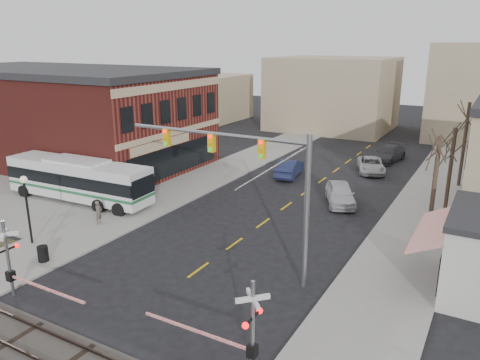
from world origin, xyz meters
name	(u,v)px	position (x,y,z in m)	size (l,w,h in m)	color
ground	(177,286)	(0.00, 0.00, 0.00)	(160.00, 160.00, 0.00)	black
sidewalk_west	(222,171)	(-9.50, 20.00, 0.06)	(5.00, 60.00, 0.12)	gray
sidewalk_east	(430,203)	(9.50, 20.00, 0.06)	(5.00, 60.00, 0.12)	gray
brick_building	(59,114)	(-26.98, 16.00, 4.81)	(30.40, 15.40, 9.60)	maroon
tree_east_a	(434,191)	(10.50, 12.00, 3.50)	(0.28, 0.28, 6.75)	#382B21
tree_east_b	(450,172)	(10.80, 18.00, 3.27)	(0.28, 0.28, 6.30)	#382B21
tree_east_c	(464,145)	(11.00, 26.00, 3.72)	(0.28, 0.28, 7.20)	#382B21
transit_bus	(78,179)	(-14.71, 7.06, 1.83)	(12.72, 3.42, 3.24)	silver
traffic_signal_mast	(254,171)	(2.78, 3.26, 5.78)	(10.87, 0.30, 8.00)	gray
rr_crossing_west	(14,262)	(-6.08, -4.76, 1.97)	(5.60, 1.36, 4.00)	gray
rr_crossing_east	(242,327)	(6.16, -4.04, 1.97)	(5.60, 1.36, 4.00)	gray
street_lamp	(26,196)	(-10.94, -0.27, 3.22)	(0.44, 0.44, 4.34)	black
trash_bin	(43,254)	(-8.21, -1.59, 0.57)	(0.60, 0.60, 0.90)	black
car_a	(340,193)	(3.38, 16.54, 0.85)	(2.00, 4.98, 1.70)	#B9B8BE
car_b	(289,168)	(-3.18, 21.74, 0.82)	(1.73, 4.96, 1.64)	#1B2143
car_c	(371,165)	(3.11, 26.94, 0.70)	(2.34, 5.07, 1.41)	#B4B4B4
car_d	(388,154)	(3.57, 32.14, 0.81)	(2.27, 5.58, 1.62)	#3B3A3F
pedestrian_near	(99,212)	(-9.67, 4.14, 0.94)	(0.60, 0.39, 1.64)	#5C534A
pedestrian_far	(121,199)	(-10.19, 6.86, 1.00)	(0.86, 0.67, 1.76)	#2B2E4B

